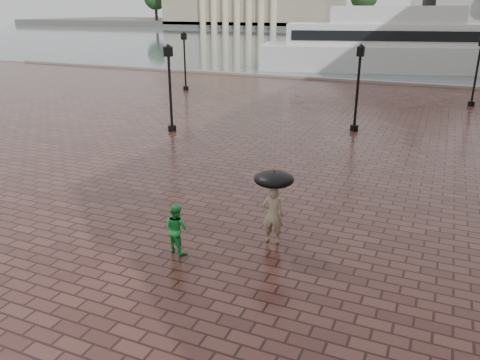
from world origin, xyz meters
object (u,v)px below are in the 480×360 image
object	(u,v)px
child_pedestrian	(176,229)
ferry_near	(391,45)
street_lamps	(295,74)
adult_pedestrian	(273,215)

from	to	relation	value
child_pedestrian	ferry_near	world-z (taller)	ferry_near
street_lamps	adult_pedestrian	bearing A→B (deg)	-74.58
adult_pedestrian	ferry_near	xyz separation A→B (m)	(-1.79, 41.29, 1.80)
child_pedestrian	ferry_near	distance (m)	42.90
street_lamps	ferry_near	distance (m)	24.11
street_lamps	ferry_near	world-z (taller)	ferry_near
child_pedestrian	adult_pedestrian	bearing A→B (deg)	-129.04
child_pedestrian	street_lamps	bearing A→B (deg)	-66.78
street_lamps	adult_pedestrian	distance (m)	18.08
street_lamps	adult_pedestrian	size ratio (longest dim) A/B	12.82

